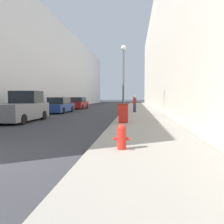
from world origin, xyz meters
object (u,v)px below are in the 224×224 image
(pickup_truck, at_px, (22,109))
(parked_sedan_far, at_px, (79,103))
(pedestrian_on_sidewalk, at_px, (135,104))
(parked_sedan_near, at_px, (59,106))
(fire_hydrant, at_px, (122,136))
(lamppost, at_px, (123,77))
(trash_bin, at_px, (124,113))

(pickup_truck, relative_size, parked_sedan_far, 1.03)
(parked_sedan_far, relative_size, pedestrian_on_sidewalk, 2.81)
(pickup_truck, xyz_separation_m, parked_sedan_far, (-0.08, 15.28, -0.14))
(pickup_truck, distance_m, parked_sedan_near, 7.79)
(fire_hydrant, height_order, parked_sedan_far, parked_sedan_far)
(fire_hydrant, relative_size, lamppost, 0.14)
(pickup_truck, height_order, parked_sedan_near, pickup_truck)
(pickup_truck, relative_size, pedestrian_on_sidewalk, 2.90)
(pickup_truck, distance_m, pedestrian_on_sidewalk, 10.88)
(lamppost, bearing_deg, trash_bin, -86.60)
(fire_hydrant, xyz_separation_m, pedestrian_on_sidewalk, (0.31, 15.43, 0.43))
(fire_hydrant, distance_m, lamppost, 10.94)
(lamppost, relative_size, pickup_truck, 1.14)
(parked_sedan_near, xyz_separation_m, parked_sedan_far, (0.07, 7.49, -0.01))
(trash_bin, distance_m, pedestrian_on_sidewalk, 8.75)
(fire_hydrant, xyz_separation_m, lamppost, (-0.55, 10.59, 2.71))
(fire_hydrant, xyz_separation_m, pickup_truck, (-7.32, 7.68, 0.35))
(trash_bin, distance_m, parked_sedan_far, 17.72)
(trash_bin, distance_m, pickup_truck, 7.07)
(parked_sedan_near, bearing_deg, parked_sedan_far, 89.49)
(parked_sedan_near, distance_m, parked_sedan_far, 7.49)
(fire_hydrant, distance_m, trash_bin, 6.72)
(fire_hydrant, relative_size, trash_bin, 0.67)
(trash_bin, xyz_separation_m, parked_sedan_near, (-7.15, 8.75, 0.03))
(lamppost, relative_size, parked_sedan_far, 1.18)
(lamppost, distance_m, pickup_truck, 7.74)
(fire_hydrant, height_order, lamppost, lamppost)
(lamppost, distance_m, pedestrian_on_sidewalk, 5.42)
(fire_hydrant, relative_size, parked_sedan_far, 0.16)
(lamppost, distance_m, parked_sedan_near, 8.83)
(trash_bin, xyz_separation_m, pedestrian_on_sidewalk, (0.63, 8.72, 0.25))
(fire_hydrant, bearing_deg, parked_sedan_near, 115.77)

